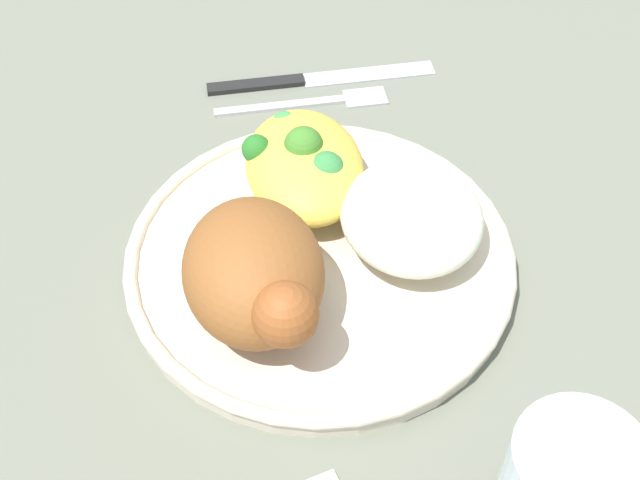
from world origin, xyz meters
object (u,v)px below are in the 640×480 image
(plate, at_px, (320,259))
(rice_pile, at_px, (413,221))
(knife, at_px, (302,79))
(fork, at_px, (311,102))
(mac_cheese_with_broccoli, at_px, (305,164))
(roasted_chicken, at_px, (256,275))

(plate, distance_m, rice_pile, 0.07)
(plate, relative_size, knife, 1.36)
(rice_pile, height_order, knife, rice_pile)
(fork, relative_size, knife, 0.75)
(mac_cheese_with_broccoli, xyz_separation_m, knife, (-0.14, 0.02, -0.04))
(rice_pile, height_order, fork, rice_pile)
(fork, bearing_deg, plate, -7.68)
(plate, distance_m, roasted_chicken, 0.08)
(mac_cheese_with_broccoli, distance_m, knife, 0.15)
(plate, distance_m, knife, 0.20)
(rice_pile, relative_size, fork, 0.70)
(mac_cheese_with_broccoli, bearing_deg, knife, 171.72)
(plate, xyz_separation_m, roasted_chicken, (0.04, -0.05, 0.04))
(rice_pile, xyz_separation_m, mac_cheese_with_broccoli, (-0.07, -0.06, 0.00))
(knife, bearing_deg, fork, 4.21)
(roasted_chicken, xyz_separation_m, fork, (-0.21, 0.07, -0.05))
(rice_pile, height_order, mac_cheese_with_broccoli, mac_cheese_with_broccoli)
(plate, relative_size, fork, 1.82)
(fork, bearing_deg, mac_cheese_with_broccoli, -11.54)
(mac_cheese_with_broccoli, xyz_separation_m, fork, (-0.11, 0.02, -0.04))
(mac_cheese_with_broccoli, bearing_deg, plate, -0.53)
(fork, height_order, knife, knife)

